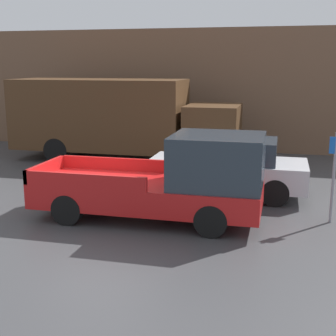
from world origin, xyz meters
name	(u,v)px	position (x,y,z in m)	size (l,w,h in m)	color
ground_plane	(94,212)	(0.00, 0.00, 0.00)	(60.00, 60.00, 0.00)	#3D3D3F
building_wall	(177,90)	(0.00, 9.65, 2.64)	(28.00, 0.15, 5.28)	brown
pickup_truck	(172,181)	(2.11, -0.11, 1.00)	(5.57, 2.07, 2.17)	red
car	(229,166)	(3.18, 2.52, 0.85)	(4.53, 1.92, 1.67)	silver
delivery_truck	(117,117)	(-1.73, 6.58, 1.73)	(8.91, 2.52, 3.19)	#472D19
parking_sign	(334,172)	(5.89, 0.64, 1.25)	(0.30, 0.07, 2.20)	gray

